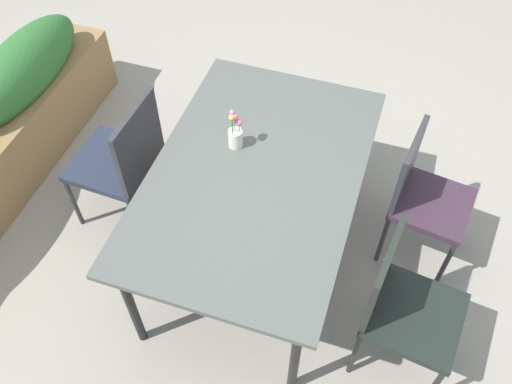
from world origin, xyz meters
TOP-DOWN VIEW (x-y plane):
  - ground_plane at (0.00, 0.00)m, footprint 12.00×12.00m
  - dining_table at (-0.05, -0.01)m, footprint 1.60×1.05m
  - chair_far_side at (0.03, 0.83)m, footprint 0.48×0.48m
  - chair_near_left at (-0.40, -0.86)m, footprint 0.49×0.49m
  - chair_near_right at (0.32, -0.86)m, footprint 0.47×0.47m
  - flower_vase at (0.10, 0.15)m, footprint 0.08×0.08m

SIDE VIEW (x-z plane):
  - ground_plane at x=0.00m, z-range 0.00..0.00m
  - chair_near_right at x=0.32m, z-range 0.07..0.95m
  - chair_far_side at x=0.03m, z-range 0.06..0.98m
  - chair_near_left at x=-0.40m, z-range 0.07..0.99m
  - dining_table at x=-0.05m, z-range 0.34..1.12m
  - flower_vase at x=0.10m, z-range 0.74..0.99m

